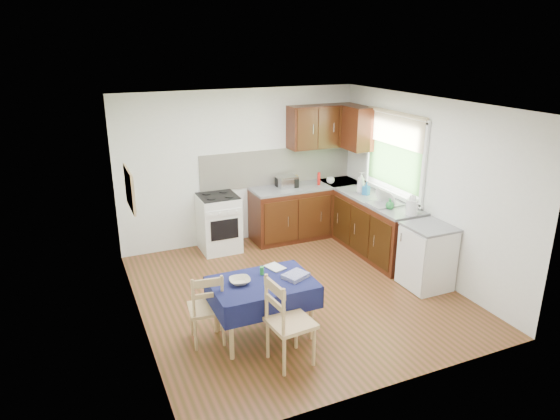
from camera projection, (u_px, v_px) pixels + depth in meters
name	position (u px, v px, depth m)	size (l,w,h in m)	color
floor	(295.00, 292.00, 6.70)	(4.20, 4.20, 0.00)	#4F3615
ceiling	(298.00, 104.00, 5.89)	(4.00, 4.20, 0.02)	white
wall_back	(241.00, 167.00, 8.11)	(4.00, 0.02, 2.50)	white
wall_front	(397.00, 271.00, 4.47)	(4.00, 0.02, 2.50)	white
wall_left	(134.00, 226.00, 5.53)	(0.02, 4.20, 2.50)	white
wall_right	(424.00, 186.00, 7.05)	(0.02, 4.20, 2.50)	white
base_cabinets	(338.00, 219.00, 8.16)	(1.90, 2.30, 0.86)	black
worktop_back	(306.00, 186.00, 8.37)	(1.90, 0.60, 0.04)	slate
worktop_right	(378.00, 201.00, 7.62)	(0.60, 1.70, 0.04)	slate
worktop_corner	(340.00, 182.00, 8.62)	(0.60, 0.60, 0.04)	slate
splashback	(278.00, 166.00, 8.36)	(2.70, 0.02, 0.60)	white
upper_cabinets	(333.00, 127.00, 8.24)	(1.20, 0.85, 0.70)	black
stove	(219.00, 223.00, 7.92)	(0.60, 0.61, 0.92)	white
window	(395.00, 149.00, 7.52)	(0.04, 1.48, 1.26)	#305A25
fridge	(427.00, 257.00, 6.72)	(0.58, 0.60, 0.89)	white
corkboard	(130.00, 189.00, 5.69)	(0.04, 0.62, 0.47)	tan
dining_table	(262.00, 290.00, 5.54)	(1.13, 0.77, 0.68)	#0F183C
chair_far	(207.00, 306.00, 5.44)	(0.42, 0.42, 0.86)	tan
chair_near	(287.00, 319.00, 5.07)	(0.48, 0.48, 0.98)	tan
toaster	(286.00, 184.00, 8.17)	(0.23, 0.14, 0.18)	silver
sandwich_press	(287.00, 181.00, 8.25)	(0.32, 0.27, 0.18)	black
sauce_bottle	(319.00, 179.00, 8.35)	(0.05, 0.05, 0.22)	red
yellow_packet	(294.00, 180.00, 8.33)	(0.13, 0.08, 0.17)	gold
dish_rack	(385.00, 203.00, 7.38)	(0.47, 0.36, 0.22)	gray
kettle	(412.00, 206.00, 6.94)	(0.17, 0.17, 0.28)	white
cup	(330.00, 181.00, 8.45)	(0.13, 0.13, 0.11)	silver
soap_bottle_a	(361.00, 183.00, 7.90)	(0.13, 0.13, 0.33)	white
soap_bottle_b	(366.00, 188.00, 7.82)	(0.09, 0.10, 0.21)	#2075BE
soap_bottle_c	(390.00, 204.00, 7.17)	(0.12, 0.12, 0.15)	#24863A
plate_bowl	(240.00, 281.00, 5.46)	(0.23, 0.23, 0.06)	beige
book	(270.00, 269.00, 5.78)	(0.17, 0.23, 0.02)	white
spice_jar	(262.00, 271.00, 5.66)	(0.05, 0.05, 0.10)	green
tea_towel	(296.00, 276.00, 5.59)	(0.27, 0.21, 0.05)	navy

